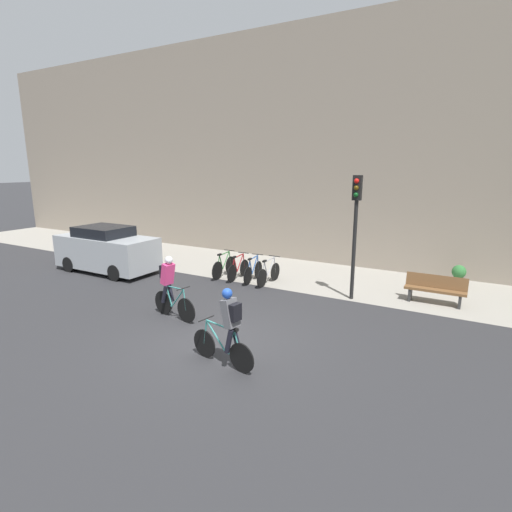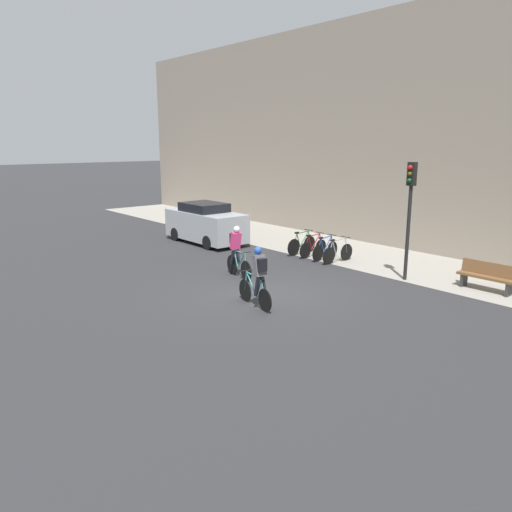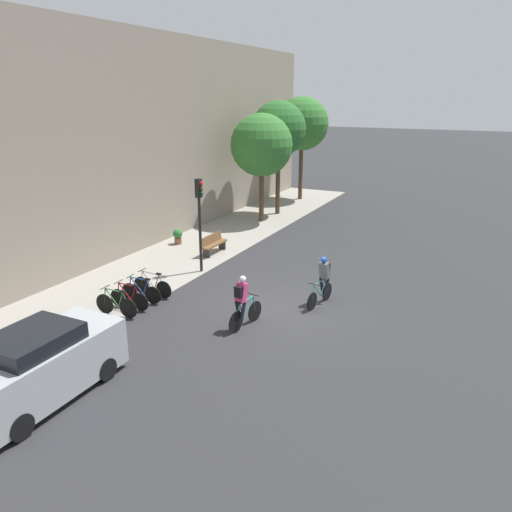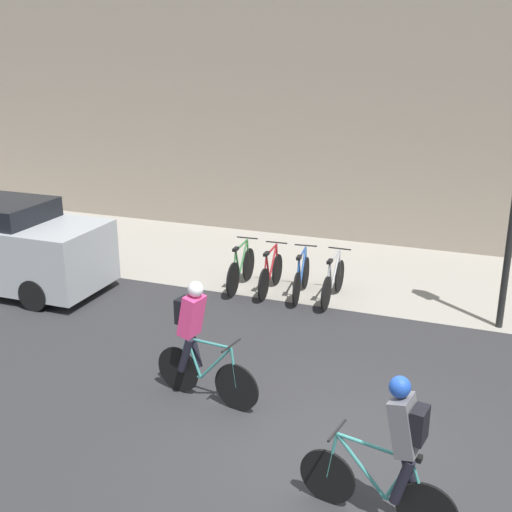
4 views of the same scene
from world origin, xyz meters
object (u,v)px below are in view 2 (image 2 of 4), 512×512
at_px(cyclist_grey, 258,276).
at_px(parked_bike_0, 302,244).
at_px(parked_car, 206,224).
at_px(traffic_light_pole, 410,200).
at_px(parked_bike_2, 325,250).
at_px(parked_bike_1, 313,247).
at_px(bench, 487,276).
at_px(cyclist_pink, 237,250).
at_px(parked_bike_3, 338,252).

bearing_deg(cyclist_grey, parked_bike_0, 124.87).
height_order(cyclist_grey, parked_bike_0, cyclist_grey).
bearing_deg(parked_car, traffic_light_pole, 8.86).
height_order(parked_bike_2, parked_car, parked_car).
height_order(parked_bike_2, traffic_light_pole, traffic_light_pole).
bearing_deg(parked_bike_2, parked_bike_1, 180.00).
height_order(parked_bike_1, bench, parked_bike_1).
height_order(cyclist_pink, parked_bike_0, cyclist_pink).
bearing_deg(traffic_light_pole, bench, 19.62).
height_order(parked_bike_0, parked_bike_2, parked_bike_0).
xyz_separation_m(parked_bike_1, bench, (6.84, 0.69, 0.08)).
distance_m(cyclist_pink, parked_bike_0, 4.45).
relative_size(parked_bike_3, parked_car, 0.40).
distance_m(cyclist_grey, parked_bike_2, 6.56).
bearing_deg(bench, parked_car, -168.93).
distance_m(parked_bike_1, parked_bike_3, 1.31).
distance_m(parked_bike_2, bench, 6.22).
height_order(cyclist_grey, parked_bike_1, cyclist_grey).
distance_m(cyclist_pink, traffic_light_pole, 6.02).
xyz_separation_m(parked_bike_0, parked_bike_1, (0.66, -0.00, -0.02)).
bearing_deg(parked_bike_3, parked_car, -165.66).
bearing_deg(cyclist_grey, parked_bike_2, 115.40).
distance_m(parked_bike_2, traffic_light_pole, 4.44).
height_order(parked_bike_2, parked_bike_3, parked_bike_3).
bearing_deg(parked_bike_0, parked_bike_2, -0.02).
height_order(traffic_light_pole, bench, traffic_light_pole).
relative_size(cyclist_grey, parked_bike_1, 1.10).
xyz_separation_m(cyclist_pink, parked_car, (-5.65, 2.61, -0.05)).
distance_m(cyclist_grey, traffic_light_pole, 6.09).
bearing_deg(parked_bike_0, parked_car, -159.91).
bearing_deg(parked_bike_1, parked_car, -162.26).
distance_m(parked_bike_1, parked_car, 5.52).
bearing_deg(bench, parked_bike_1, -174.27).
xyz_separation_m(parked_bike_3, parked_car, (-6.55, -1.68, 0.50)).
xyz_separation_m(cyclist_pink, parked_bike_1, (-0.41, 4.28, -0.55)).
xyz_separation_m(cyclist_grey, bench, (3.37, 6.59, -0.47)).
height_order(parked_bike_0, traffic_light_pole, traffic_light_pole).
bearing_deg(parked_bike_3, traffic_light_pole, -3.06).
distance_m(cyclist_pink, parked_bike_1, 4.34).
height_order(cyclist_pink, parked_bike_2, cyclist_pink).
bearing_deg(parked_bike_3, parked_bike_2, 179.94).
height_order(cyclist_pink, cyclist_grey, cyclist_pink).
distance_m(parked_bike_3, traffic_light_pole, 3.90).
bearing_deg(cyclist_grey, traffic_light_pole, 80.33).
xyz_separation_m(cyclist_grey, parked_bike_0, (-4.12, 5.91, -0.53)).
bearing_deg(parked_bike_0, cyclist_grey, -55.13).
relative_size(parked_bike_3, traffic_light_pole, 0.43).
relative_size(cyclist_grey, parked_bike_0, 1.05).
bearing_deg(parked_car, cyclist_pink, -24.76).
bearing_deg(cyclist_pink, traffic_light_pole, 45.63).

